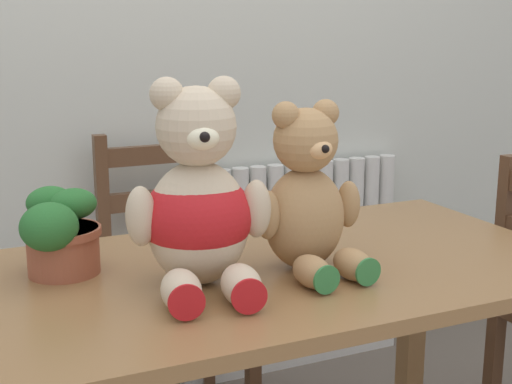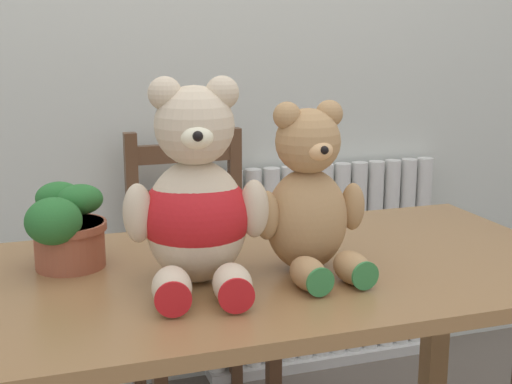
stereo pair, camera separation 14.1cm
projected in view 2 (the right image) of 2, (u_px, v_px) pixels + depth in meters
The scene contains 7 objects.
wall_back at pixel (178, 15), 2.35m from camera, with size 8.00×0.04×2.60m, color silver.
radiator at pixel (323, 276), 2.66m from camera, with size 0.89×0.10×0.78m.
dining_table at pixel (288, 319), 1.54m from camera, with size 1.25×0.71×0.77m.
wooden_chair_behind at pixel (197, 286), 2.30m from camera, with size 0.39×0.44×0.93m.
teddy_bear_left at pixel (196, 203), 1.37m from camera, with size 0.29×0.31×0.40m.
teddy_bear_right at pixel (309, 200), 1.44m from camera, with size 0.24×0.25×0.35m.
potted_plant at pixel (66, 228), 1.47m from camera, with size 0.17×0.18×0.18m.
Camera 2 is at (-0.52, -0.99, 1.26)m, focal length 50.00 mm.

